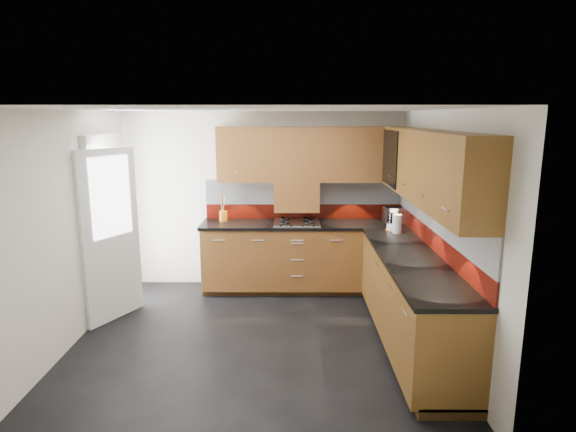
{
  "coord_description": "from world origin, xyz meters",
  "views": [
    {
      "loc": [
        0.36,
        -4.75,
        2.33
      ],
      "look_at": [
        0.34,
        0.65,
        1.21
      ],
      "focal_mm": 30.0,
      "sensor_mm": 36.0,
      "label": 1
    }
  ],
  "objects_px": {
    "utensil_pot": "(223,215)",
    "food_processor": "(394,221)",
    "gas_hob": "(297,222)",
    "toaster": "(394,215)"
  },
  "relations": [
    {
      "from": "toaster",
      "to": "food_processor",
      "type": "bearing_deg",
      "value": -102.36
    },
    {
      "from": "utensil_pot",
      "to": "food_processor",
      "type": "height_order",
      "value": "utensil_pot"
    },
    {
      "from": "gas_hob",
      "to": "utensil_pot",
      "type": "height_order",
      "value": "utensil_pot"
    },
    {
      "from": "utensil_pot",
      "to": "food_processor",
      "type": "relative_size",
      "value": 1.44
    },
    {
      "from": "utensil_pot",
      "to": "food_processor",
      "type": "bearing_deg",
      "value": -13.5
    },
    {
      "from": "gas_hob",
      "to": "food_processor",
      "type": "bearing_deg",
      "value": -18.01
    },
    {
      "from": "toaster",
      "to": "food_processor",
      "type": "height_order",
      "value": "food_processor"
    },
    {
      "from": "utensil_pot",
      "to": "food_processor",
      "type": "xyz_separation_m",
      "value": [
        2.19,
        -0.53,
        0.03
      ]
    },
    {
      "from": "gas_hob",
      "to": "toaster",
      "type": "distance_m",
      "value": 1.31
    },
    {
      "from": "toaster",
      "to": "food_processor",
      "type": "xyz_separation_m",
      "value": [
        -0.1,
        -0.48,
        0.02
      ]
    }
  ]
}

